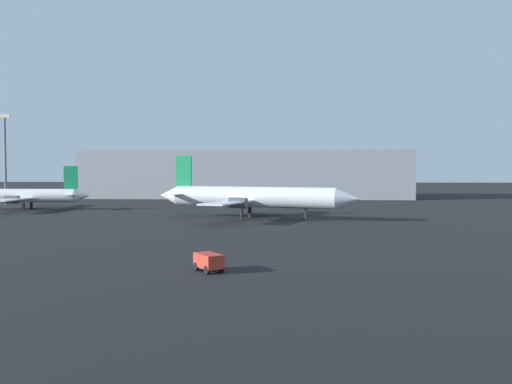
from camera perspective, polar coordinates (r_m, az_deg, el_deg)
airplane_distant at (r=80.77m, az=-0.44°, el=-0.54°), size 31.60×25.32×9.54m
airplane_far_left at (r=107.76m, az=-23.38°, el=-0.36°), size 25.39×23.60×8.05m
baggage_cart at (r=39.53m, az=-5.04°, el=-7.29°), size 2.48×2.70×1.30m
light_mast_left at (r=122.87m, az=-25.01°, el=3.69°), size 2.40×0.50×18.84m
terminal_building at (r=145.08m, az=-0.98°, el=1.88°), size 84.01×25.36×12.21m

